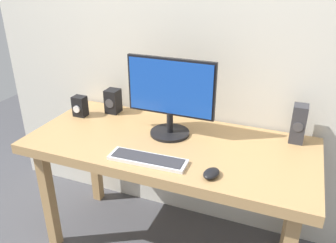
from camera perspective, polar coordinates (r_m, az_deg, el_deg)
The scene contains 7 objects.
desk at distance 1.94m, azimuth 0.26°, elevation -5.50°, with size 1.59×0.71×0.77m.
monitor at distance 1.89m, azimuth 0.41°, elevation 4.46°, with size 0.51×0.23×0.45m.
keyboard_primary at distance 1.72m, azimuth -3.41°, elevation -6.33°, with size 0.40×0.13×0.02m.
mouse at distance 1.61m, azimuth 7.24°, elevation -8.58°, with size 0.07×0.10×0.03m, color black.
speaker_right at distance 1.98m, azimuth 20.94°, elevation -0.34°, with size 0.08×0.09×0.22m.
speaker_left at distance 2.27m, azimuth -9.16°, elevation 3.39°, with size 0.09×0.09×0.16m.
audio_controller at distance 2.26m, azimuth -14.49°, elevation 2.48°, with size 0.08×0.08×0.13m.
Camera 1 is at (0.61, -1.56, 1.67)m, focal length 36.53 mm.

